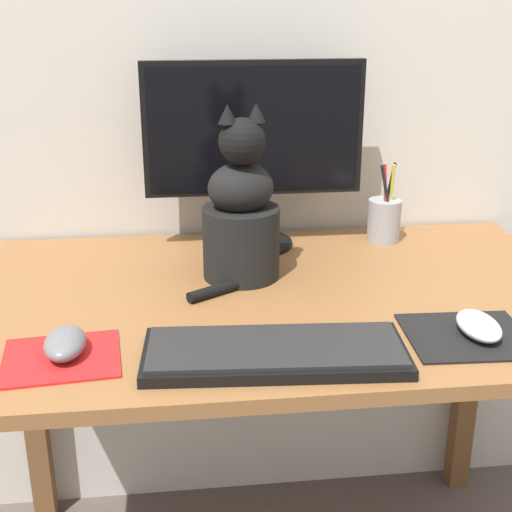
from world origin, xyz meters
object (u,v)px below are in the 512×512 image
Objects in this scene: cat at (241,215)px; monitor at (254,144)px; computer_mouse_left at (65,343)px; computer_mouse_right at (479,326)px; keyboard at (275,352)px; pen_cup at (384,219)px.

monitor is at bearing 64.24° from cat.
computer_mouse_left is 0.66m from computer_mouse_right.
pen_cup reaches higher than keyboard.
computer_mouse_right is 0.48m from cat.
computer_mouse_left is at bearing -126.38° from monitor.
keyboard is 3.93× the size of computer_mouse_left.
pen_cup is (0.34, 0.18, -0.08)m from cat.
pen_cup is (-0.02, 0.48, 0.03)m from computer_mouse_right.
computer_mouse_right is 0.62× the size of pen_cup.
monitor is 0.21m from cat.
computer_mouse_left is 0.59× the size of pen_cup.
cat is (-0.02, 0.34, 0.12)m from keyboard.
keyboard is 3.76× the size of computer_mouse_right.
cat reaches higher than pen_cup.
keyboard is at bearing -98.43° from cat.
cat is at bearing -104.28° from monitor.
computer_mouse_left reaches higher than keyboard.
monitor is 4.41× the size of computer_mouse_left.
monitor reaches higher than cat.
computer_mouse_right reaches higher than keyboard.
monitor is at bearing 122.94° from computer_mouse_right.
monitor is at bearing 53.62° from computer_mouse_left.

